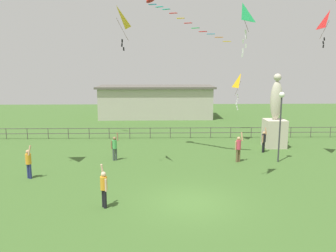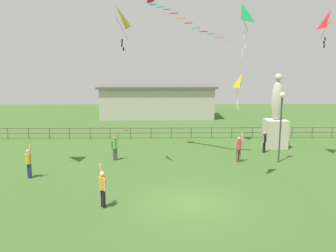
% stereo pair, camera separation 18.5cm
% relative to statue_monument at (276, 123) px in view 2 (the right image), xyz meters
% --- Properties ---
extents(ground_plane, '(80.00, 80.00, 0.00)m').
position_rel_statue_monument_xyz_m(ground_plane, '(-7.46, -10.66, -1.87)').
color(ground_plane, '#3D6028').
extents(statue_monument, '(1.56, 1.56, 5.64)m').
position_rel_statue_monument_xyz_m(statue_monument, '(0.00, 0.00, 0.00)').
color(statue_monument, beige).
rests_on(statue_monument, ground_plane).
extents(lamppost, '(0.36, 0.36, 4.59)m').
position_rel_statue_monument_xyz_m(lamppost, '(-1.09, -4.10, 1.45)').
color(lamppost, '#38383D').
rests_on(lamppost, ground_plane).
extents(person_0, '(0.33, 0.49, 1.95)m').
position_rel_statue_monument_xyz_m(person_0, '(-11.34, -11.10, -0.89)').
color(person_0, black).
rests_on(person_0, ground_plane).
extents(person_1, '(0.50, 0.30, 1.89)m').
position_rel_statue_monument_xyz_m(person_1, '(-11.84, -3.47, -0.92)').
color(person_1, '#3F4C47').
rests_on(person_1, ground_plane).
extents(person_2, '(0.54, 0.31, 1.98)m').
position_rel_statue_monument_xyz_m(person_2, '(-3.72, -4.05, -0.88)').
color(person_2, brown).
rests_on(person_2, ground_plane).
extents(person_3, '(0.47, 0.43, 1.94)m').
position_rel_statue_monument_xyz_m(person_3, '(-16.17, -7.01, -0.90)').
color(person_3, navy).
rests_on(person_3, ground_plane).
extents(person_4, '(0.42, 0.40, 1.82)m').
position_rel_statue_monument_xyz_m(person_4, '(-1.31, -1.63, -0.96)').
color(person_4, black).
rests_on(person_4, ground_plane).
extents(kite_0, '(0.99, 1.02, 2.54)m').
position_rel_statue_monument_xyz_m(kite_0, '(-4.86, -8.51, 6.75)').
color(kite_0, '#1EB759').
extents(kite_2, '(0.84, 0.94, 2.94)m').
position_rel_statue_monument_xyz_m(kite_2, '(-2.30, 1.96, 3.01)').
color(kite_2, yellow).
extents(kite_4, '(1.13, 1.33, 2.39)m').
position_rel_statue_monument_xyz_m(kite_4, '(-11.22, -5.87, 6.93)').
color(kite_4, yellow).
extents(kite_6, '(0.82, 1.05, 2.25)m').
position_rel_statue_monument_xyz_m(kite_6, '(1.65, -3.95, 7.08)').
color(kite_6, red).
extents(streamer_kite, '(5.74, 2.47, 3.42)m').
position_rel_statue_monument_xyz_m(streamer_kite, '(-9.09, -1.59, 8.61)').
color(streamer_kite, red).
extents(waterfront_railing, '(36.00, 0.06, 0.95)m').
position_rel_statue_monument_xyz_m(waterfront_railing, '(-7.83, 3.34, -1.24)').
color(waterfront_railing, '#4C4742').
rests_on(waterfront_railing, ground_plane).
extents(pavilion_building, '(13.76, 5.37, 3.81)m').
position_rel_statue_monument_xyz_m(pavilion_building, '(-9.28, 15.34, 0.05)').
color(pavilion_building, '#B7B2A3').
rests_on(pavilion_building, ground_plane).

